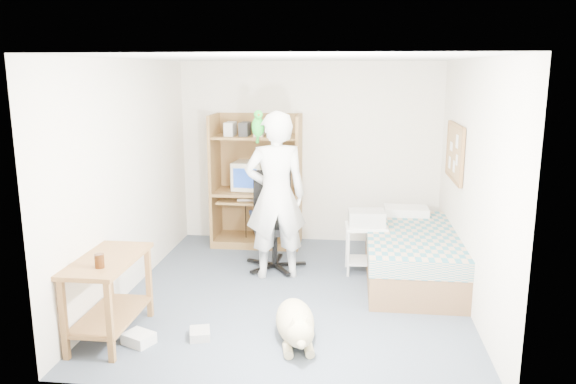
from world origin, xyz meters
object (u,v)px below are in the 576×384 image
object	(u,v)px
side_desk	(109,285)
printer_cart	(366,241)
office_chair	(274,234)
person	(276,196)
bed	(411,254)
computer_hutch	(257,186)
dog	(296,323)

from	to	relation	value
side_desk	printer_cart	size ratio (longest dim) A/B	1.71
office_chair	printer_cart	size ratio (longest dim) A/B	2.00
office_chair	person	bearing A→B (deg)	-92.94
person	bed	bearing A→B (deg)	169.36
person	side_desk	bearing A→B (deg)	37.94
computer_hutch	dog	size ratio (longest dim) A/B	1.70
bed	side_desk	world-z (taller)	side_desk
side_desk	printer_cart	xyz separation A→B (m)	(2.33, 1.94, -0.11)
bed	side_desk	xyz separation A→B (m)	(-2.85, -1.82, 0.21)
computer_hutch	side_desk	size ratio (longest dim) A/B	1.80
side_desk	dog	xyz separation A→B (m)	(1.68, 0.10, -0.32)
office_chair	bed	bearing A→B (deg)	-21.71
bed	office_chair	bearing A→B (deg)	173.28
dog	computer_hutch	bearing A→B (deg)	94.63
dog	printer_cart	world-z (taller)	printer_cart
person	printer_cart	bearing A→B (deg)	178.30
bed	printer_cart	bearing A→B (deg)	166.17
computer_hutch	printer_cart	world-z (taller)	computer_hutch
computer_hutch	dog	xyz separation A→B (m)	(0.83, -2.84, -0.65)
person	dog	distance (m)	1.83
office_chair	side_desk	bearing A→B (deg)	-136.17
printer_cart	person	bearing A→B (deg)	-170.75
side_desk	dog	world-z (taller)	side_desk
side_desk	office_chair	xyz separation A→B (m)	(1.22, 2.01, -0.08)
printer_cart	computer_hutch	bearing A→B (deg)	142.08
computer_hutch	dog	distance (m)	3.03
computer_hutch	printer_cart	bearing A→B (deg)	-33.89
computer_hutch	person	size ratio (longest dim) A/B	0.93
dog	side_desk	bearing A→B (deg)	171.70
bed	side_desk	bearing A→B (deg)	-147.50
side_desk	office_chair	size ratio (longest dim) A/B	0.86
side_desk	computer_hutch	bearing A→B (deg)	73.86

